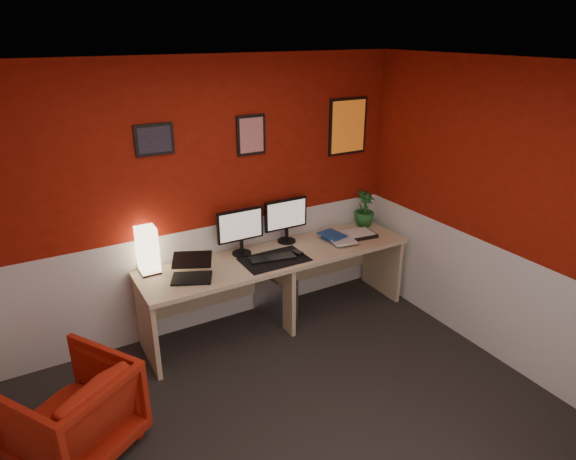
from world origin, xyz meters
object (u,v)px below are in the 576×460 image
object	(u,v)px
shoji_lamp	(148,252)
monitor_left	(241,225)
potted_plant	(365,209)
zen_tray	(357,235)
desk	(279,289)
armchair	(71,412)
laptop	(191,268)
monitor_right	(287,214)
pc_tower	(276,296)

from	to	relation	value
shoji_lamp	monitor_left	xyz separation A→B (m)	(0.85, -0.04, 0.09)
monitor_left	potted_plant	size ratio (longest dim) A/B	1.54
monitor_left	zen_tray	size ratio (longest dim) A/B	1.66
desk	armchair	world-z (taller)	desk
potted_plant	zen_tray	bearing A→B (deg)	-139.37
laptop	monitor_left	world-z (taller)	monitor_left
monitor_left	zen_tray	bearing A→B (deg)	-8.92
shoji_lamp	armchair	xyz separation A→B (m)	(-0.83, -0.96, -0.60)
shoji_lamp	monitor_right	xyz separation A→B (m)	(1.36, 0.00, 0.09)
shoji_lamp	pc_tower	xyz separation A→B (m)	(1.17, -0.11, -0.70)
monitor_left	potted_plant	distance (m)	1.44
monitor_left	monitor_right	bearing A→B (deg)	5.11
potted_plant	armchair	bearing A→B (deg)	-163.43
shoji_lamp	armchair	world-z (taller)	shoji_lamp
zen_tray	potted_plant	distance (m)	0.36
laptop	armchair	size ratio (longest dim) A/B	0.45
laptop	armchair	xyz separation A→B (m)	(-1.10, -0.66, -0.51)
desk	monitor_left	size ratio (longest dim) A/B	4.48
monitor_right	pc_tower	size ratio (longest dim) A/B	1.29
armchair	zen_tray	bearing A→B (deg)	161.51
monitor_left	armchair	size ratio (longest dim) A/B	0.80
shoji_lamp	monitor_left	size ratio (longest dim) A/B	0.69
desk	laptop	xyz separation A→B (m)	(-0.87, -0.07, 0.47)
laptop	monitor_left	distance (m)	0.65
potted_plant	monitor_left	bearing A→B (deg)	-179.33
desk	shoji_lamp	world-z (taller)	shoji_lamp
shoji_lamp	laptop	size ratio (longest dim) A/B	1.21
monitor_left	armchair	world-z (taller)	monitor_left
laptop	monitor_right	size ratio (longest dim) A/B	0.57
monitor_right	desk	bearing A→B (deg)	-133.96
zen_tray	armchair	distance (m)	3.00
shoji_lamp	potted_plant	distance (m)	2.29
shoji_lamp	zen_tray	xyz separation A→B (m)	(2.05, -0.23, -0.18)
shoji_lamp	potted_plant	bearing A→B (deg)	-0.68
laptop	pc_tower	xyz separation A→B (m)	(0.89, 0.18, -0.61)
monitor_left	monitor_right	size ratio (longest dim) A/B	1.00
laptop	monitor_right	world-z (taller)	monitor_right
monitor_left	desk	bearing A→B (deg)	-31.74
desk	potted_plant	size ratio (longest dim) A/B	6.92
desk	shoji_lamp	bearing A→B (deg)	168.90
laptop	potted_plant	world-z (taller)	potted_plant
monitor_right	pc_tower	xyz separation A→B (m)	(-0.19, -0.12, -0.80)
monitor_left	pc_tower	bearing A→B (deg)	-12.46
desk	pc_tower	xyz separation A→B (m)	(0.03, 0.11, -0.14)
potted_plant	armchair	world-z (taller)	potted_plant
monitor_right	monitor_left	bearing A→B (deg)	-174.89
potted_plant	pc_tower	xyz separation A→B (m)	(-1.12, -0.09, -0.69)
potted_plant	armchair	distance (m)	3.31
monitor_left	pc_tower	distance (m)	0.86
desk	armchair	xyz separation A→B (m)	(-1.97, -0.73, -0.03)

